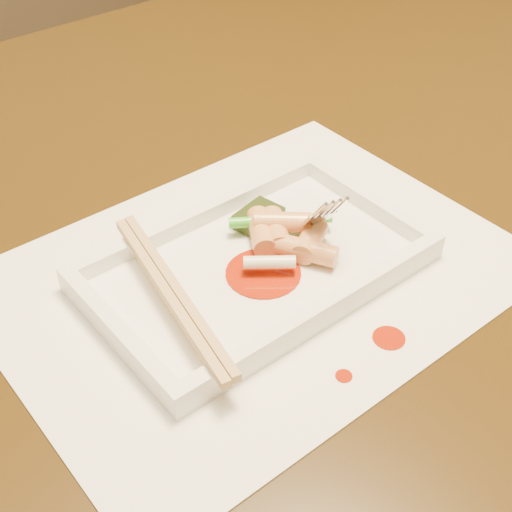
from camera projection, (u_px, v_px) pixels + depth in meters
table at (223, 280)px, 0.71m from camera, size 1.40×0.90×0.75m
placemat at (256, 274)px, 0.57m from camera, size 0.40×0.30×0.00m
sauce_splatter_a at (389, 338)px, 0.51m from camera, size 0.02×0.02×0.00m
sauce_splatter_b at (344, 376)px, 0.49m from camera, size 0.01×0.01×0.00m
plate_base at (256, 269)px, 0.56m from camera, size 0.26×0.16×0.01m
plate_rim_far at (201, 215)px, 0.60m from camera, size 0.26×0.01×0.01m
plate_rim_near at (321, 311)px, 0.51m from camera, size 0.26×0.01×0.01m
plate_rim_left at (118, 331)px, 0.50m from camera, size 0.01×0.14×0.01m
plate_rim_right at (367, 201)px, 0.62m from camera, size 0.01×0.14×0.01m
veg_piece at (258, 217)px, 0.60m from camera, size 0.04×0.04×0.01m
scallion_white at (269, 262)px, 0.55m from camera, size 0.04×0.03×0.01m
scallion_green at (280, 220)px, 0.58m from camera, size 0.08×0.05×0.01m
chopstick_a at (167, 294)px, 0.51m from camera, size 0.04×0.19×0.01m
chopstick_b at (176, 290)px, 0.51m from camera, size 0.04×0.19×0.01m
fork at (311, 146)px, 0.56m from camera, size 0.09×0.10×0.14m
sauce_blob_0 at (263, 273)px, 0.55m from camera, size 0.06×0.06×0.00m
rice_cake_0 at (310, 241)px, 0.57m from camera, size 0.04×0.04×0.02m
rice_cake_1 at (275, 231)px, 0.58m from camera, size 0.04×0.05×0.02m
rice_cake_2 at (282, 222)px, 0.58m from camera, size 0.05×0.04×0.02m
rice_cake_3 at (306, 250)px, 0.56m from camera, size 0.04×0.05×0.02m
rice_cake_4 at (261, 232)px, 0.58m from camera, size 0.04×0.05×0.02m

